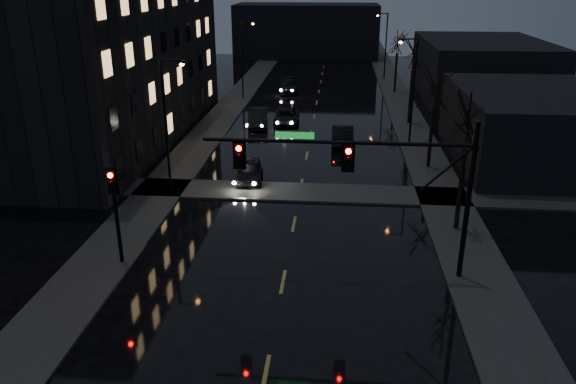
% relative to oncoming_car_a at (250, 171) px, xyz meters
% --- Properties ---
extents(sidewalk_left, '(3.00, 140.00, 0.12)m').
position_rel_oncoming_car_a_xyz_m(sidewalk_left, '(-5.17, 14.66, -0.62)').
color(sidewalk_left, '#2D2D2B').
rests_on(sidewalk_left, ground).
extents(sidewalk_right, '(3.00, 140.00, 0.12)m').
position_rel_oncoming_car_a_xyz_m(sidewalk_right, '(11.83, 14.66, -0.62)').
color(sidewalk_right, '#2D2D2B').
rests_on(sidewalk_right, ground).
extents(sidewalk_cross, '(40.00, 3.00, 0.12)m').
position_rel_oncoming_car_a_xyz_m(sidewalk_cross, '(3.33, -1.84, -0.62)').
color(sidewalk_cross, '#2D2D2B').
rests_on(sidewalk_cross, ground).
extents(apartment_block, '(12.00, 30.00, 12.00)m').
position_rel_oncoming_car_a_xyz_m(apartment_block, '(-13.17, 9.66, 5.32)').
color(apartment_block, black).
rests_on(apartment_block, ground).
extents(commercial_right_near, '(10.00, 14.00, 5.00)m').
position_rel_oncoming_car_a_xyz_m(commercial_right_near, '(18.83, 5.66, 1.82)').
color(commercial_right_near, black).
rests_on(commercial_right_near, ground).
extents(commercial_right_far, '(12.00, 18.00, 6.00)m').
position_rel_oncoming_car_a_xyz_m(commercial_right_far, '(20.33, 27.66, 2.32)').
color(commercial_right_far, black).
rests_on(commercial_right_far, ground).
extents(far_block, '(22.00, 10.00, 8.00)m').
position_rel_oncoming_car_a_xyz_m(far_block, '(0.33, 57.66, 3.32)').
color(far_block, black).
rests_on(far_block, ground).
extents(signal_mast, '(11.11, 0.41, 7.00)m').
position_rel_oncoming_car_a_xyz_m(signal_mast, '(7.17, -11.35, 4.19)').
color(signal_mast, black).
rests_on(signal_mast, ground).
extents(signal_pole_left, '(0.35, 0.41, 4.53)m').
position_rel_oncoming_car_a_xyz_m(signal_pole_left, '(-4.17, -11.35, 2.33)').
color(signal_pole_left, black).
rests_on(signal_pole_left, ground).
extents(tree_near, '(3.52, 3.52, 8.08)m').
position_rel_oncoming_car_a_xyz_m(tree_near, '(11.73, -6.34, 5.54)').
color(tree_near, black).
rests_on(tree_near, ground).
extents(tree_mid_a, '(3.30, 3.30, 7.58)m').
position_rel_oncoming_car_a_xyz_m(tree_mid_a, '(11.73, 3.66, 5.14)').
color(tree_mid_a, black).
rests_on(tree_mid_a, ground).
extents(tree_mid_b, '(3.74, 3.74, 8.59)m').
position_rel_oncoming_car_a_xyz_m(tree_mid_b, '(11.73, 15.66, 5.93)').
color(tree_mid_b, black).
rests_on(tree_mid_b, ground).
extents(tree_far, '(3.43, 3.43, 7.88)m').
position_rel_oncoming_car_a_xyz_m(tree_far, '(11.73, 29.66, 5.38)').
color(tree_far, black).
rests_on(tree_far, ground).
extents(streetlight_l_near, '(1.53, 0.28, 8.00)m').
position_rel_oncoming_car_a_xyz_m(streetlight_l_near, '(-4.26, -2.34, 4.09)').
color(streetlight_l_near, black).
rests_on(streetlight_l_near, ground).
extents(streetlight_l_far, '(1.53, 0.28, 8.00)m').
position_rel_oncoming_car_a_xyz_m(streetlight_l_far, '(-4.26, 24.66, 4.09)').
color(streetlight_l_far, black).
rests_on(streetlight_l_far, ground).
extents(streetlight_r_mid, '(1.53, 0.28, 8.00)m').
position_rel_oncoming_car_a_xyz_m(streetlight_r_mid, '(10.91, 9.66, 4.09)').
color(streetlight_r_mid, black).
rests_on(streetlight_r_mid, ground).
extents(streetlight_r_far, '(1.53, 0.28, 8.00)m').
position_rel_oncoming_car_a_xyz_m(streetlight_r_far, '(10.91, 37.66, 4.09)').
color(streetlight_r_far, black).
rests_on(streetlight_r_far, ground).
extents(oncoming_car_a, '(1.96, 4.13, 1.36)m').
position_rel_oncoming_car_a_xyz_m(oncoming_car_a, '(0.00, 0.00, 0.00)').
color(oncoming_car_a, black).
rests_on(oncoming_car_a, ground).
extents(oncoming_car_b, '(2.19, 4.89, 1.56)m').
position_rel_oncoming_car_a_xyz_m(oncoming_car_b, '(-1.34, 13.61, 0.10)').
color(oncoming_car_b, black).
rests_on(oncoming_car_b, ground).
extents(oncoming_car_c, '(2.35, 4.72, 1.28)m').
position_rel_oncoming_car_a_xyz_m(oncoming_car_c, '(1.03, 14.78, -0.04)').
color(oncoming_car_c, black).
rests_on(oncoming_car_c, ground).
extents(oncoming_car_d, '(2.55, 5.04, 1.40)m').
position_rel_oncoming_car_a_xyz_m(oncoming_car_d, '(-0.07, 28.85, 0.02)').
color(oncoming_car_d, black).
rests_on(oncoming_car_d, ground).
extents(lead_car, '(1.63, 4.66, 1.53)m').
position_rel_oncoming_car_a_xyz_m(lead_car, '(5.90, 8.83, 0.09)').
color(lead_car, black).
rests_on(lead_car, ground).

